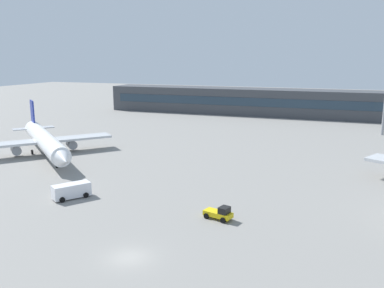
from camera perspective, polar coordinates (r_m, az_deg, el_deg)
name	(u,v)px	position (r m, az deg, el deg)	size (l,w,h in m)	color
ground_plane	(230,162)	(77.93, 5.39, -2.57)	(400.00, 400.00, 0.00)	gray
terminal_building	(280,103)	(141.92, 12.30, 5.70)	(122.77, 12.13, 9.00)	#3F4247
airplane_mid	(45,141)	(87.94, -19.91, 0.44)	(31.64, 28.79, 9.79)	white
baggage_tug_yellow	(220,213)	(50.97, 3.90, -9.65)	(3.87, 2.56, 1.75)	yellow
service_van_white	(72,190)	(60.54, -16.52, -6.26)	(4.61, 5.41, 2.08)	white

